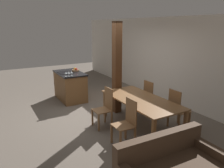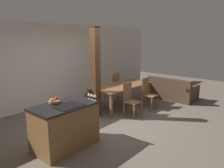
# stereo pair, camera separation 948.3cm
# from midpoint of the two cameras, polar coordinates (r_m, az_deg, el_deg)

# --- Properties ---
(ground_plane) EXTENTS (16.00, 16.00, 0.00)m
(ground_plane) POSITION_cam_midpoint_polar(r_m,az_deg,el_deg) (3.99, -54.87, -29.85)
(ground_plane) COLOR #665B51
(wall_back) EXTENTS (11.20, 0.08, 2.70)m
(wall_back) POSITION_cam_midpoint_polar(r_m,az_deg,el_deg) (5.80, -55.24, -3.10)
(wall_back) COLOR silver
(wall_back) RESTS_ON ground_plane
(kitchen_island) EXTENTS (1.32, 0.78, 0.94)m
(kitchen_island) POSITION_cam_midpoint_polar(r_m,az_deg,el_deg) (4.05, -79.51, -26.41)
(kitchen_island) COLOR brown
(kitchen_island) RESTS_ON ground_plane
(fruit_bowl) EXTENTS (0.24, 0.24, 0.11)m
(fruit_bowl) POSITION_cam_midpoint_polar(r_m,az_deg,el_deg) (4.05, -80.17, -18.42)
(fruit_bowl) COLOR #99704C
(fruit_bowl) RESTS_ON kitchen_island
(wine_glass_near) EXTENTS (0.08, 0.08, 0.15)m
(wine_glass_near) POSITION_cam_midpoint_polar(r_m,az_deg,el_deg) (3.27, -75.40, -21.11)
(wine_glass_near) COLOR silver
(wine_glass_near) RESTS_ON kitchen_island
(wine_glass_middle) EXTENTS (0.08, 0.08, 0.15)m
(wine_glass_middle) POSITION_cam_midpoint_polar(r_m,az_deg,el_deg) (3.34, -74.70, -20.40)
(wine_glass_middle) COLOR silver
(wine_glass_middle) RESTS_ON kitchen_island
(wine_glass_far) EXTENTS (0.08, 0.08, 0.15)m
(wine_glass_far) POSITION_cam_midpoint_polar(r_m,az_deg,el_deg) (3.41, -74.04, -19.73)
(wine_glass_far) COLOR silver
(wine_glass_far) RESTS_ON kitchen_island
(dining_table) EXTENTS (2.15, 1.01, 0.73)m
(dining_table) POSITION_cam_midpoint_polar(r_m,az_deg,el_deg) (4.11, -35.33, -14.62)
(dining_table) COLOR brown
(dining_table) RESTS_ON ground_plane
(dining_chair_near_left) EXTENTS (0.40, 0.40, 0.98)m
(dining_chair_near_left) POSITION_cam_midpoint_polar(r_m,az_deg,el_deg) (3.49, -39.97, -23.11)
(dining_chair_near_left) COLOR brown
(dining_chair_near_left) RESTS_ON ground_plane
(dining_chair_near_right) EXTENTS (0.40, 0.40, 0.98)m
(dining_chair_near_right) POSITION_cam_midpoint_polar(r_m,az_deg,el_deg) (3.69, -24.28, -19.14)
(dining_chair_near_right) COLOR brown
(dining_chair_near_right) RESTS_ON ground_plane
(dining_chair_far_left) EXTENTS (0.40, 0.40, 0.98)m
(dining_chair_far_left) POSITION_cam_midpoint_polar(r_m,az_deg,el_deg) (4.77, -43.15, -14.15)
(dining_chair_far_left) COLOR brown
(dining_chair_far_left) RESTS_ON ground_plane
(dining_chair_far_right) EXTENTS (0.40, 0.40, 0.98)m
(dining_chair_far_right) POSITION_cam_midpoint_polar(r_m,az_deg,el_deg) (4.92, -31.78, -11.81)
(dining_chair_far_right) COLOR brown
(dining_chair_far_right) RESTS_ON ground_plane
(couch) EXTENTS (0.92, 1.67, 0.81)m
(couch) POSITION_cam_midpoint_polar(r_m,az_deg,el_deg) (4.42, -4.70, -15.83)
(couch) COLOR #473323
(couch) RESTS_ON ground_plane
(timber_post) EXTENTS (0.21, 0.21, 2.54)m
(timber_post) POSITION_cam_midpoint_polar(r_m,az_deg,el_deg) (3.86, -53.47, -9.28)
(timber_post) COLOR #4C2D19
(timber_post) RESTS_ON ground_plane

